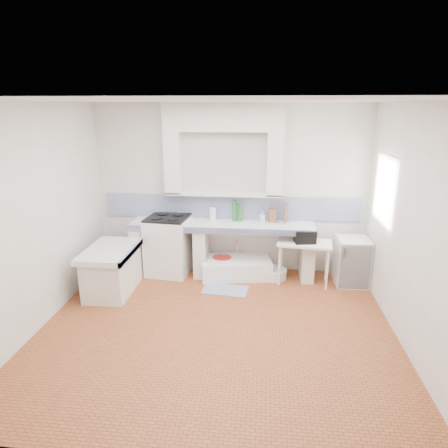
# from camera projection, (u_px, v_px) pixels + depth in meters

# --- Properties ---
(floor) EXTENTS (4.50, 4.50, 0.00)m
(floor) POSITION_uv_depth(u_px,v_px,m) (216.00, 328.00, 5.05)
(floor) COLOR #A04E28
(floor) RESTS_ON ground
(ceiling) EXTENTS (4.50, 4.50, 0.00)m
(ceiling) POSITION_uv_depth(u_px,v_px,m) (215.00, 100.00, 4.24)
(ceiling) COLOR white
(ceiling) RESTS_ON ground
(wall_back) EXTENTS (4.50, 0.00, 4.50)m
(wall_back) POSITION_uv_depth(u_px,v_px,m) (230.00, 190.00, 6.55)
(wall_back) COLOR silver
(wall_back) RESTS_ON ground
(wall_front) EXTENTS (4.50, 0.00, 4.50)m
(wall_front) POSITION_uv_depth(u_px,v_px,m) (182.00, 306.00, 2.74)
(wall_front) COLOR silver
(wall_front) RESTS_ON ground
(wall_left) EXTENTS (0.00, 4.50, 4.50)m
(wall_left) POSITION_uv_depth(u_px,v_px,m) (35.00, 219.00, 4.86)
(wall_left) COLOR silver
(wall_left) RESTS_ON ground
(wall_right) EXTENTS (0.00, 4.50, 4.50)m
(wall_right) POSITION_uv_depth(u_px,v_px,m) (413.00, 230.00, 4.43)
(wall_right) COLOR silver
(wall_right) RESTS_ON ground
(alcove_mass) EXTENTS (1.90, 0.25, 0.45)m
(alcove_mass) POSITION_uv_depth(u_px,v_px,m) (223.00, 117.00, 6.10)
(alcove_mass) COLOR silver
(alcove_mass) RESTS_ON ground
(window_frame) EXTENTS (0.35, 0.86, 1.06)m
(window_frame) POSITION_uv_depth(u_px,v_px,m) (397.00, 191.00, 5.50)
(window_frame) COLOR #3D2513
(window_frame) RESTS_ON ground
(lace_valance) EXTENTS (0.01, 0.84, 0.24)m
(lace_valance) POSITION_uv_depth(u_px,v_px,m) (390.00, 163.00, 5.40)
(lace_valance) COLOR white
(lace_valance) RESTS_ON ground
(counter_slab) EXTENTS (3.00, 0.60, 0.08)m
(counter_slab) POSITION_uv_depth(u_px,v_px,m) (222.00, 226.00, 6.43)
(counter_slab) COLOR white
(counter_slab) RESTS_ON ground
(counter_lip) EXTENTS (3.00, 0.04, 0.10)m
(counter_lip) POSITION_uv_depth(u_px,v_px,m) (220.00, 231.00, 6.16)
(counter_lip) COLOR navy
(counter_lip) RESTS_ON ground
(counter_pier_left) EXTENTS (0.20, 0.55, 0.82)m
(counter_pier_left) POSITION_uv_depth(u_px,v_px,m) (141.00, 248.00, 6.69)
(counter_pier_left) COLOR silver
(counter_pier_left) RESTS_ON ground
(counter_pier_mid) EXTENTS (0.20, 0.55, 0.82)m
(counter_pier_mid) POSITION_uv_depth(u_px,v_px,m) (202.00, 251.00, 6.59)
(counter_pier_mid) COLOR silver
(counter_pier_mid) RESTS_ON ground
(counter_pier_right) EXTENTS (0.20, 0.55, 0.82)m
(counter_pier_right) POSITION_uv_depth(u_px,v_px,m) (307.00, 254.00, 6.43)
(counter_pier_right) COLOR silver
(counter_pier_right) RESTS_ON ground
(peninsula_top) EXTENTS (0.70, 1.10, 0.08)m
(peninsula_top) POSITION_uv_depth(u_px,v_px,m) (111.00, 251.00, 5.88)
(peninsula_top) COLOR white
(peninsula_top) RESTS_ON ground
(peninsula_base) EXTENTS (0.60, 1.00, 0.62)m
(peninsula_base) POSITION_uv_depth(u_px,v_px,m) (112.00, 272.00, 5.98)
(peninsula_base) COLOR silver
(peninsula_base) RESTS_ON ground
(peninsula_lip) EXTENTS (0.04, 1.10, 0.10)m
(peninsula_lip) POSITION_uv_depth(u_px,v_px,m) (132.00, 252.00, 5.85)
(peninsula_lip) COLOR navy
(peninsula_lip) RESTS_ON ground
(backsplash) EXTENTS (4.27, 0.03, 0.40)m
(backsplash) POSITION_uv_depth(u_px,v_px,m) (230.00, 207.00, 6.62)
(backsplash) COLOR navy
(backsplash) RESTS_ON ground
(stove) EXTENTS (0.74, 0.72, 0.96)m
(stove) POSITION_uv_depth(u_px,v_px,m) (169.00, 246.00, 6.60)
(stove) COLOR white
(stove) RESTS_ON ground
(sink) EXTENTS (1.22, 0.80, 0.27)m
(sink) POSITION_uv_depth(u_px,v_px,m) (236.00, 268.00, 6.57)
(sink) COLOR white
(sink) RESTS_ON ground
(side_table) EXTENTS (0.88, 0.56, 0.04)m
(side_table) POSITION_uv_depth(u_px,v_px,m) (303.00, 263.00, 6.26)
(side_table) COLOR white
(side_table) RESTS_ON ground
(fridge) EXTENTS (0.50, 0.50, 0.76)m
(fridge) POSITION_uv_depth(u_px,v_px,m) (352.00, 261.00, 6.21)
(fridge) COLOR white
(fridge) RESTS_ON ground
(bucket_red) EXTENTS (0.35, 0.35, 0.30)m
(bucket_red) POSITION_uv_depth(u_px,v_px,m) (222.00, 266.00, 6.64)
(bucket_red) COLOR red
(bucket_red) RESTS_ON ground
(bucket_orange) EXTENTS (0.38, 0.38, 0.29)m
(bucket_orange) POSITION_uv_depth(u_px,v_px,m) (234.00, 270.00, 6.49)
(bucket_orange) COLOR #C03C13
(bucket_orange) RESTS_ON ground
(bucket_blue) EXTENTS (0.32, 0.32, 0.28)m
(bucket_blue) POSITION_uv_depth(u_px,v_px,m) (258.00, 270.00, 6.50)
(bucket_blue) COLOR #0F20BD
(bucket_blue) RESTS_ON ground
(basin_white) EXTENTS (0.43, 0.43, 0.16)m
(basin_white) POSITION_uv_depth(u_px,v_px,m) (274.00, 273.00, 6.50)
(basin_white) COLOR white
(basin_white) RESTS_ON ground
(water_bottle_a) EXTENTS (0.11, 0.11, 0.32)m
(water_bottle_a) POSITION_uv_depth(u_px,v_px,m) (223.00, 262.00, 6.78)
(water_bottle_a) COLOR silver
(water_bottle_a) RESTS_ON ground
(water_bottle_b) EXTENTS (0.10, 0.10, 0.30)m
(water_bottle_b) POSITION_uv_depth(u_px,v_px,m) (245.00, 263.00, 6.74)
(water_bottle_b) COLOR silver
(water_bottle_b) RESTS_ON ground
(black_bag) EXTENTS (0.34, 0.23, 0.20)m
(black_bag) POSITION_uv_depth(u_px,v_px,m) (305.00, 237.00, 6.09)
(black_bag) COLOR black
(black_bag) RESTS_ON side_table
(green_bottle_a) EXTENTS (0.09, 0.09, 0.34)m
(green_bottle_a) POSITION_uv_depth(u_px,v_px,m) (234.00, 211.00, 6.49)
(green_bottle_a) COLOR #216B28
(green_bottle_a) RESTS_ON counter_slab
(green_bottle_b) EXTENTS (0.08, 0.08, 0.30)m
(green_bottle_b) POSITION_uv_depth(u_px,v_px,m) (240.00, 212.00, 6.49)
(green_bottle_b) COLOR #216B28
(green_bottle_b) RESTS_ON counter_slab
(knife_block) EXTENTS (0.13, 0.11, 0.23)m
(knife_block) POSITION_uv_depth(u_px,v_px,m) (272.00, 215.00, 6.45)
(knife_block) COLOR brown
(knife_block) RESTS_ON counter_slab
(cutting_board) EXTENTS (0.07, 0.22, 0.30)m
(cutting_board) POSITION_uv_depth(u_px,v_px,m) (286.00, 214.00, 6.42)
(cutting_board) COLOR brown
(cutting_board) RESTS_ON counter_slab
(paper_towel) EXTENTS (0.14, 0.14, 0.22)m
(paper_towel) POSITION_uv_depth(u_px,v_px,m) (213.00, 214.00, 6.55)
(paper_towel) COLOR white
(paper_towel) RESTS_ON counter_slab
(soap_bottle) EXTENTS (0.11, 0.11, 0.18)m
(soap_bottle) POSITION_uv_depth(u_px,v_px,m) (262.00, 217.00, 6.47)
(soap_bottle) COLOR white
(soap_bottle) RESTS_ON counter_slab
(rug) EXTENTS (0.73, 0.47, 0.01)m
(rug) POSITION_uv_depth(u_px,v_px,m) (225.00, 290.00, 6.09)
(rug) COLOR #45569C
(rug) RESTS_ON ground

